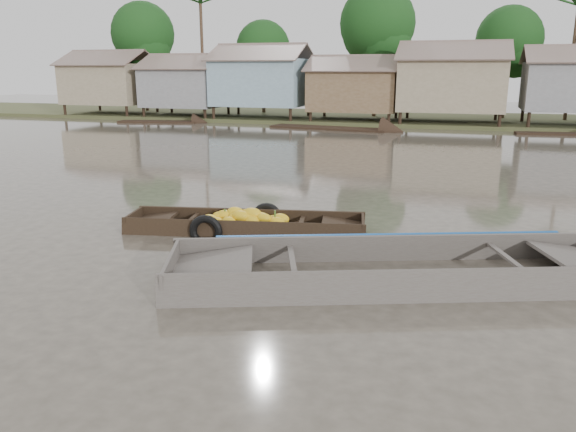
% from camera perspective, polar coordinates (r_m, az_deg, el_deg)
% --- Properties ---
extents(ground, '(120.00, 120.00, 0.00)m').
position_cam_1_polar(ground, '(10.35, -2.83, -5.81)').
color(ground, '#443E34').
rests_on(ground, ground).
extents(riverbank, '(120.00, 12.47, 10.22)m').
position_cam_1_polar(riverbank, '(40.97, 17.20, 13.31)').
color(riverbank, '#384723').
rests_on(riverbank, ground).
extents(banana_boat, '(5.62, 2.31, 0.78)m').
position_cam_1_polar(banana_boat, '(12.99, -4.65, -0.85)').
color(banana_boat, black).
rests_on(banana_boat, ground).
extents(viewer_boat, '(8.50, 4.84, 0.66)m').
position_cam_1_polar(viewer_boat, '(10.24, 11.53, -5.88)').
color(viewer_boat, '#4A433E').
rests_on(viewer_boat, ground).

